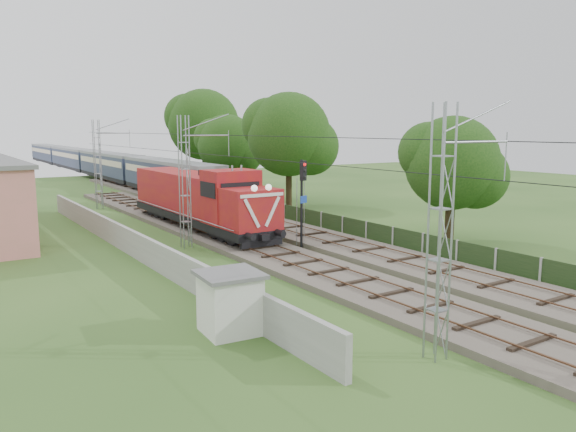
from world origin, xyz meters
TOP-DOWN VIEW (x-y plane):
  - ground at (0.00, 0.00)m, footprint 140.00×140.00m
  - track_main at (0.00, 7.00)m, footprint 4.20×70.00m
  - track_side at (5.00, 20.00)m, footprint 4.20×80.00m
  - catenary at (-2.95, 12.00)m, footprint 3.31×70.00m
  - boundary_wall at (-6.50, 12.00)m, footprint 0.25×40.00m
  - fence at (8.00, 3.00)m, footprint 0.12×32.00m
  - locomotive at (0.00, 16.71)m, footprint 3.15×17.97m
  - coach_rake at (5.00, 68.08)m, footprint 2.91×86.76m
  - signal_post at (2.73, 7.80)m, footprint 0.58×0.46m
  - relay_hut at (-7.40, -2.43)m, footprint 2.30×2.30m
  - tree_a at (11.81, 4.31)m, footprint 6.19×5.90m
  - tree_b at (12.55, 24.21)m, footprint 8.14×7.75m
  - tree_c at (11.34, 34.43)m, footprint 6.73×6.41m
  - tree_d at (14.16, 46.39)m, footprint 9.39×8.94m

SIDE VIEW (x-z plane):
  - ground at x=0.00m, z-range 0.00..0.00m
  - track_main at x=0.00m, z-range -0.04..0.41m
  - track_side at x=5.00m, z-range -0.04..0.41m
  - fence at x=8.00m, z-range 0.00..1.20m
  - boundary_wall at x=-6.50m, z-range 0.00..1.50m
  - relay_hut at x=-7.40m, z-range 0.01..2.22m
  - locomotive at x=0.00m, z-range 0.05..4.61m
  - coach_rake at x=5.00m, z-range 0.75..4.11m
  - signal_post at x=2.73m, z-range 1.01..6.40m
  - catenary at x=-2.95m, z-range 0.05..8.05m
  - tree_a at x=11.81m, z-range 0.99..9.02m
  - tree_c at x=11.34m, z-range 1.08..9.80m
  - tree_b at x=12.55m, z-range 1.31..11.86m
  - tree_d at x=14.16m, z-range 1.51..13.68m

